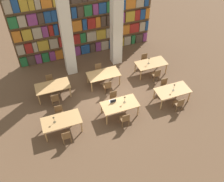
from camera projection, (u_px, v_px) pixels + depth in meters
ground_plane at (111, 98)px, 14.25m from camera, size 40.00×40.00×0.00m
bookshelf_bank at (85, 16)px, 15.61m from camera, size 9.19×0.35×5.50m
pillar_left at (66, 29)px, 13.97m from camera, size 0.62×0.62×6.00m
pillar_center at (116, 20)px, 14.74m from camera, size 0.62×0.62×6.00m
reading_table_0 at (61, 121)px, 12.13m from camera, size 1.90×0.99×0.77m
chair_0 at (66, 136)px, 11.76m from camera, size 0.42×0.40×0.88m
chair_1 at (59, 113)px, 12.82m from camera, size 0.42×0.40×0.88m
desk_lamp_0 at (54, 119)px, 11.81m from camera, size 0.14×0.14×0.40m
reading_table_1 at (120, 105)px, 12.92m from camera, size 1.90×0.99×0.77m
chair_2 at (125, 119)px, 12.53m from camera, size 0.42×0.40×0.88m
chair_3 at (114, 98)px, 13.59m from camera, size 0.42×0.40×0.88m
desk_lamp_1 at (125, 98)px, 12.75m from camera, size 0.14×0.14×0.43m
laptop at (113, 101)px, 12.97m from camera, size 0.32×0.22×0.21m
reading_table_2 at (173, 91)px, 13.68m from camera, size 1.90×0.99×0.77m
chair_4 at (179, 104)px, 13.29m from camera, size 0.42×0.40×0.88m
chair_5 at (165, 85)px, 14.35m from camera, size 0.42×0.40×0.88m
desk_lamp_2 at (174, 86)px, 13.39m from camera, size 0.14×0.14×0.47m
reading_table_3 at (53, 87)px, 13.93m from camera, size 1.90×0.99×0.77m
chair_6 at (55, 99)px, 13.54m from camera, size 0.42×0.40×0.88m
chair_7 at (50, 81)px, 14.60m from camera, size 0.42×0.40×0.88m
reading_table_4 at (103, 75)px, 14.69m from camera, size 1.90×0.99×0.77m
chair_8 at (107, 86)px, 14.29m from camera, size 0.42×0.40×0.88m
chair_9 at (99, 70)px, 15.35m from camera, size 0.42×0.40×0.88m
reading_table_5 at (151, 64)px, 15.45m from camera, size 1.90×0.99×0.77m
chair_10 at (156, 74)px, 15.06m from camera, size 0.42×0.40×0.88m
chair_11 at (145, 60)px, 16.12m from camera, size 0.42×0.40×0.88m
desk_lamp_3 at (149, 60)px, 15.15m from camera, size 0.14×0.14×0.44m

